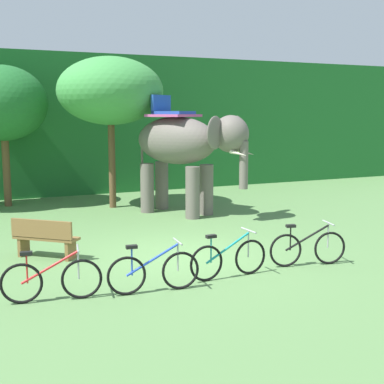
{
  "coord_description": "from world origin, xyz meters",
  "views": [
    {
      "loc": [
        -4.53,
        -10.51,
        3.2
      ],
      "look_at": [
        0.66,
        1.0,
        1.3
      ],
      "focal_mm": 49.01,
      "sensor_mm": 36.0,
      "label": 1
    }
  ],
  "objects_px": {
    "wooden_bench": "(45,237)",
    "bike_teal": "(229,259)",
    "elephant": "(185,145)",
    "bike_black": "(308,248)",
    "bike_red": "(52,280)",
    "tree_far_right": "(110,91)",
    "bike_blue": "(154,272)",
    "tree_left": "(3,104)"
  },
  "relations": [
    {
      "from": "bike_blue",
      "to": "bike_teal",
      "type": "xyz_separation_m",
      "value": [
        1.63,
        0.19,
        0.0
      ]
    },
    {
      "from": "tree_left",
      "to": "bike_teal",
      "type": "relative_size",
      "value": 2.82
    },
    {
      "from": "bike_blue",
      "to": "bike_teal",
      "type": "height_order",
      "value": "same"
    },
    {
      "from": "bike_red",
      "to": "tree_left",
      "type": "bearing_deg",
      "value": 88.9
    },
    {
      "from": "elephant",
      "to": "bike_red",
      "type": "relative_size",
      "value": 2.39
    },
    {
      "from": "tree_far_right",
      "to": "bike_blue",
      "type": "bearing_deg",
      "value": -101.05
    },
    {
      "from": "bike_blue",
      "to": "bike_teal",
      "type": "bearing_deg",
      "value": 6.75
    },
    {
      "from": "elephant",
      "to": "wooden_bench",
      "type": "xyz_separation_m",
      "value": [
        -4.88,
        -3.4,
        -1.72
      ]
    },
    {
      "from": "bike_teal",
      "to": "wooden_bench",
      "type": "distance_m",
      "value": 4.23
    },
    {
      "from": "bike_red",
      "to": "wooden_bench",
      "type": "xyz_separation_m",
      "value": [
        0.32,
        2.82,
        0.09
      ]
    },
    {
      "from": "bike_red",
      "to": "bike_blue",
      "type": "distance_m",
      "value": 1.78
    },
    {
      "from": "tree_left",
      "to": "wooden_bench",
      "type": "distance_m",
      "value": 7.97
    },
    {
      "from": "wooden_bench",
      "to": "bike_teal",
      "type": "bearing_deg",
      "value": -43.61
    },
    {
      "from": "tree_far_right",
      "to": "bike_black",
      "type": "relative_size",
      "value": 3.02
    },
    {
      "from": "bike_black",
      "to": "wooden_bench",
      "type": "xyz_separation_m",
      "value": [
        -4.98,
        2.88,
        0.09
      ]
    },
    {
      "from": "bike_red",
      "to": "bike_teal",
      "type": "relative_size",
      "value": 0.99
    },
    {
      "from": "bike_blue",
      "to": "elephant",
      "type": "bearing_deg",
      "value": 62.08
    },
    {
      "from": "bike_teal",
      "to": "bike_black",
      "type": "height_order",
      "value": "same"
    },
    {
      "from": "elephant",
      "to": "bike_black",
      "type": "relative_size",
      "value": 2.41
    },
    {
      "from": "elephant",
      "to": "bike_blue",
      "type": "relative_size",
      "value": 2.37
    },
    {
      "from": "tree_far_right",
      "to": "wooden_bench",
      "type": "relative_size",
      "value": 3.63
    },
    {
      "from": "tree_far_right",
      "to": "wooden_bench",
      "type": "distance_m",
      "value": 7.28
    },
    {
      "from": "bike_red",
      "to": "wooden_bench",
      "type": "bearing_deg",
      "value": 83.54
    },
    {
      "from": "bike_teal",
      "to": "bike_black",
      "type": "relative_size",
      "value": 1.02
    },
    {
      "from": "elephant",
      "to": "bike_red",
      "type": "bearing_deg",
      "value": -129.89
    },
    {
      "from": "bike_teal",
      "to": "bike_black",
      "type": "xyz_separation_m",
      "value": [
        1.92,
        0.04,
        0.0
      ]
    },
    {
      "from": "tree_left",
      "to": "elephant",
      "type": "distance_m",
      "value": 6.52
    },
    {
      "from": "elephant",
      "to": "bike_red",
      "type": "distance_m",
      "value": 8.32
    },
    {
      "from": "bike_blue",
      "to": "wooden_bench",
      "type": "xyz_separation_m",
      "value": [
        -1.43,
        3.11,
        0.09
      ]
    },
    {
      "from": "bike_blue",
      "to": "bike_black",
      "type": "distance_m",
      "value": 3.56
    },
    {
      "from": "bike_blue",
      "to": "bike_teal",
      "type": "distance_m",
      "value": 1.64
    },
    {
      "from": "bike_blue",
      "to": "wooden_bench",
      "type": "height_order",
      "value": "bike_blue"
    },
    {
      "from": "elephant",
      "to": "bike_black",
      "type": "height_order",
      "value": "elephant"
    },
    {
      "from": "tree_left",
      "to": "bike_teal",
      "type": "distance_m",
      "value": 11.21
    },
    {
      "from": "tree_left",
      "to": "bike_black",
      "type": "bearing_deg",
      "value": -63.48
    },
    {
      "from": "elephant",
      "to": "bike_blue",
      "type": "distance_m",
      "value": 7.59
    },
    {
      "from": "elephant",
      "to": "bike_teal",
      "type": "height_order",
      "value": "elephant"
    },
    {
      "from": "bike_teal",
      "to": "bike_black",
      "type": "bearing_deg",
      "value": 1.29
    },
    {
      "from": "bike_red",
      "to": "bike_black",
      "type": "height_order",
      "value": "same"
    },
    {
      "from": "bike_red",
      "to": "bike_blue",
      "type": "relative_size",
      "value": 0.99
    },
    {
      "from": "tree_left",
      "to": "tree_far_right",
      "type": "xyz_separation_m",
      "value": [
        3.26,
        -1.77,
        0.4
      ]
    },
    {
      "from": "elephant",
      "to": "tree_far_right",
      "type": "bearing_deg",
      "value": 128.67
    }
  ]
}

